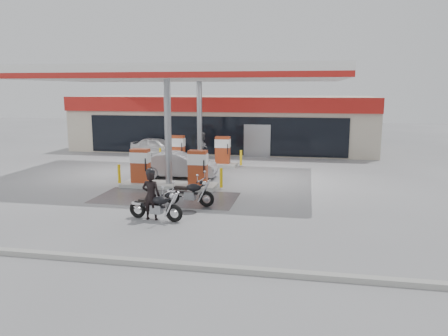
% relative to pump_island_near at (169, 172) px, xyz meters
% --- Properties ---
extents(ground, '(90.00, 90.00, 0.00)m').
position_rel_pump_island_near_xyz_m(ground, '(0.00, -2.00, -0.71)').
color(ground, gray).
rests_on(ground, ground).
extents(wet_patch, '(6.00, 3.00, 0.00)m').
position_rel_pump_island_near_xyz_m(wet_patch, '(0.50, -2.00, -0.71)').
color(wet_patch, '#4C4C4F').
rests_on(wet_patch, ground).
extents(drain_cover, '(0.70, 0.70, 0.01)m').
position_rel_pump_island_near_xyz_m(drain_cover, '(2.00, -4.00, -0.71)').
color(drain_cover, '#38383A').
rests_on(drain_cover, ground).
extents(kerb, '(28.00, 0.25, 0.15)m').
position_rel_pump_island_near_xyz_m(kerb, '(0.00, -9.00, -0.64)').
color(kerb, gray).
rests_on(kerb, ground).
extents(store_building, '(22.00, 8.22, 4.00)m').
position_rel_pump_island_near_xyz_m(store_building, '(0.01, 13.94, 1.30)').
color(store_building, '#BFB7A0').
rests_on(store_building, ground).
extents(canopy, '(16.00, 10.02, 5.51)m').
position_rel_pump_island_near_xyz_m(canopy, '(0.00, 3.00, 4.56)').
color(canopy, silver).
rests_on(canopy, ground).
extents(pump_island_near, '(5.14, 1.30, 1.78)m').
position_rel_pump_island_near_xyz_m(pump_island_near, '(0.00, 0.00, 0.00)').
color(pump_island_near, '#9E9E99').
rests_on(pump_island_near, ground).
extents(pump_island_far, '(5.14, 1.30, 1.78)m').
position_rel_pump_island_near_xyz_m(pump_island_far, '(0.00, 6.00, 0.00)').
color(pump_island_far, '#9E9E99').
rests_on(pump_island_far, ground).
extents(main_motorcycle, '(2.08, 0.82, 1.07)m').
position_rel_pump_island_near_xyz_m(main_motorcycle, '(1.19, -5.12, -0.24)').
color(main_motorcycle, black).
rests_on(main_motorcycle, ground).
extents(biker_main, '(0.65, 0.44, 1.75)m').
position_rel_pump_island_near_xyz_m(biker_main, '(1.00, -5.09, 0.16)').
color(biker_main, black).
rests_on(biker_main, ground).
extents(parked_motorcycle, '(2.10, 0.81, 1.08)m').
position_rel_pump_island_near_xyz_m(parked_motorcycle, '(1.83, -3.00, -0.23)').
color(parked_motorcycle, black).
rests_on(parked_motorcycle, ground).
extents(sedan_white, '(3.95, 2.22, 1.27)m').
position_rel_pump_island_near_xyz_m(sedan_white, '(-3.85, 9.20, -0.08)').
color(sedan_white, silver).
rests_on(sedan_white, ground).
extents(attendant, '(0.78, 0.95, 1.80)m').
position_rel_pump_island_near_xyz_m(attendant, '(-0.34, 8.20, 0.19)').
color(attendant, '#535358').
rests_on(attendant, ground).
extents(hatchback_silver, '(4.12, 1.63, 1.33)m').
position_rel_pump_island_near_xyz_m(hatchback_silver, '(-0.22, 2.20, -0.04)').
color(hatchback_silver, '#96989E').
rests_on(hatchback_silver, ground).
extents(parked_car_left, '(3.72, 1.64, 1.06)m').
position_rel_pump_island_near_xyz_m(parked_car_left, '(-6.34, 11.99, -0.18)').
color(parked_car_left, '#470F12').
rests_on(parked_car_left, ground).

